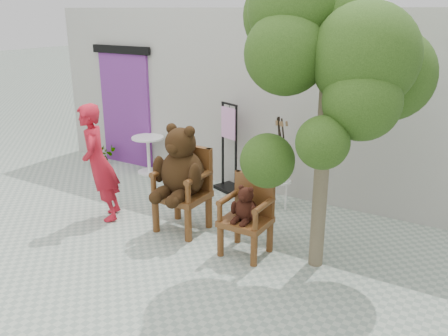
% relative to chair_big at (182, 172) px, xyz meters
% --- Properties ---
extents(ground_plane, '(60.00, 60.00, 0.00)m').
position_rel_chair_big_xyz_m(ground_plane, '(0.25, -0.68, -0.85)').
color(ground_plane, '#96A190').
rests_on(ground_plane, ground).
extents(back_wall, '(9.00, 1.00, 3.00)m').
position_rel_chair_big_xyz_m(back_wall, '(0.25, 2.42, 0.65)').
color(back_wall, '#ACAAA1').
rests_on(back_wall, ground).
extents(doorway, '(1.40, 0.11, 2.33)m').
position_rel_chair_big_xyz_m(doorway, '(-2.75, 1.90, 0.31)').
color(doorway, '#6C2A7F').
rests_on(doorway, ground).
extents(chair_big, '(0.75, 0.80, 1.52)m').
position_rel_chair_big_xyz_m(chair_big, '(0.00, 0.00, 0.00)').
color(chair_big, '#4C2910').
rests_on(chair_big, ground).
extents(chair_small, '(0.58, 0.53, 1.01)m').
position_rel_chair_big_xyz_m(chair_small, '(1.10, -0.11, -0.27)').
color(chair_small, '#4C2910').
rests_on(chair_small, ground).
extents(person, '(0.71, 0.75, 1.72)m').
position_rel_chair_big_xyz_m(person, '(-1.24, -0.33, 0.01)').
color(person, '#B31626').
rests_on(person, ground).
extents(cafe_table, '(0.60, 0.60, 0.70)m').
position_rel_chair_big_xyz_m(cafe_table, '(-2.01, 1.64, -0.41)').
color(cafe_table, white).
rests_on(cafe_table, ground).
extents(display_stand, '(0.55, 0.49, 1.51)m').
position_rel_chair_big_xyz_m(display_stand, '(-0.24, 1.67, -0.27)').
color(display_stand, black).
rests_on(display_stand, ground).
extents(stool_bucket, '(0.32, 0.32, 1.45)m').
position_rel_chair_big_xyz_m(stool_bucket, '(0.85, 1.42, -0.21)').
color(stool_bucket, white).
rests_on(stool_bucket, ground).
extents(tree, '(2.17, 1.96, 3.49)m').
position_rel_chair_big_xyz_m(tree, '(1.94, 0.13, 1.72)').
color(tree, brown).
rests_on(tree, ground).
extents(potted_plant, '(0.53, 0.51, 0.47)m').
position_rel_chair_big_xyz_m(potted_plant, '(-3.15, 1.54, -0.62)').
color(potted_plant, '#1A330E').
rests_on(potted_plant, ground).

